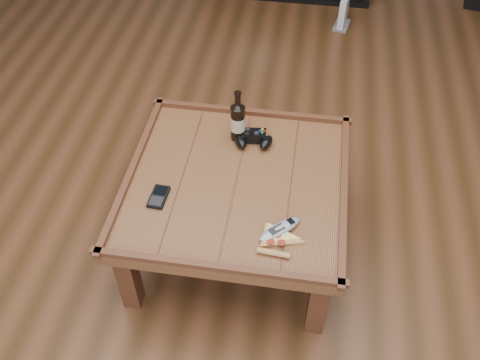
# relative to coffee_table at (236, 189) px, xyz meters

# --- Properties ---
(ground) EXTENTS (6.00, 6.00, 0.00)m
(ground) POSITION_rel_coffee_table_xyz_m (0.00, 0.00, -0.39)
(ground) COLOR #402612
(ground) RESTS_ON ground
(coffee_table) EXTENTS (1.03, 1.03, 0.48)m
(coffee_table) POSITION_rel_coffee_table_xyz_m (0.00, 0.00, 0.00)
(coffee_table) COLOR #4E2616
(coffee_table) RESTS_ON ground
(beer_bottle) EXTENTS (0.07, 0.07, 0.27)m
(beer_bottle) POSITION_rel_coffee_table_xyz_m (-0.04, 0.29, 0.17)
(beer_bottle) COLOR black
(beer_bottle) RESTS_ON coffee_table
(game_controller) EXTENTS (0.21, 0.15, 0.06)m
(game_controller) POSITION_rel_coffee_table_xyz_m (0.04, 0.26, 0.09)
(game_controller) COLOR black
(game_controller) RESTS_ON coffee_table
(pizza_slice) EXTENTS (0.16, 0.25, 0.02)m
(pizza_slice) POSITION_rel_coffee_table_xyz_m (0.22, -0.31, 0.07)
(pizza_slice) COLOR tan
(pizza_slice) RESTS_ON coffee_table
(smartphone) EXTENTS (0.08, 0.13, 0.02)m
(smartphone) POSITION_rel_coffee_table_xyz_m (-0.32, -0.16, 0.07)
(smartphone) COLOR black
(smartphone) RESTS_ON coffee_table
(remote_control) EXTENTS (0.19, 0.19, 0.03)m
(remote_control) POSITION_rel_coffee_table_xyz_m (0.23, -0.26, 0.07)
(remote_control) COLOR gray
(remote_control) RESTS_ON coffee_table
(game_console) EXTENTS (0.14, 0.21, 0.24)m
(game_console) POSITION_rel_coffee_table_xyz_m (0.49, 2.22, -0.28)
(game_console) COLOR slate
(game_console) RESTS_ON ground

